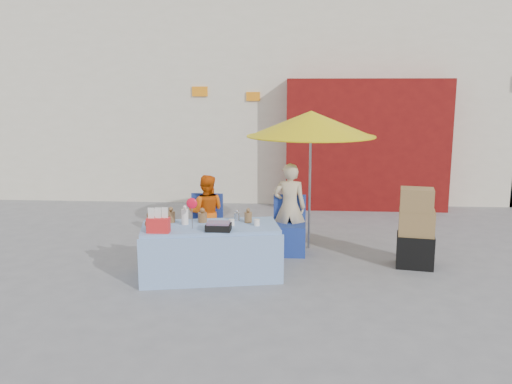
# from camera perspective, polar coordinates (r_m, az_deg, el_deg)

# --- Properties ---
(ground) EXTENTS (80.00, 80.00, 0.00)m
(ground) POSITION_cam_1_polar(r_m,az_deg,el_deg) (7.20, -2.24, -8.72)
(ground) COLOR slate
(ground) RESTS_ON ground
(backdrop) EXTENTS (14.00, 8.00, 7.80)m
(backdrop) POSITION_cam_1_polar(r_m,az_deg,el_deg) (14.28, 3.18, 13.61)
(backdrop) COLOR silver
(backdrop) RESTS_ON ground
(market_table) EXTENTS (1.91, 1.16, 1.08)m
(market_table) POSITION_cam_1_polar(r_m,az_deg,el_deg) (7.07, -4.86, -6.14)
(market_table) COLOR #7C98C7
(market_table) RESTS_ON ground
(chair_left) EXTENTS (0.49, 0.48, 0.85)m
(chair_left) POSITION_cam_1_polar(r_m,az_deg,el_deg) (8.15, -5.35, -4.53)
(chair_left) COLOR navy
(chair_left) RESTS_ON ground
(chair_right) EXTENTS (0.49, 0.48, 0.85)m
(chair_right) POSITION_cam_1_polar(r_m,az_deg,el_deg) (8.04, 3.50, -4.71)
(chair_right) COLOR navy
(chair_right) RESTS_ON ground
(vendor_orange) EXTENTS (0.56, 0.44, 1.14)m
(vendor_orange) POSITION_cam_1_polar(r_m,az_deg,el_deg) (8.20, -5.24, -2.16)
(vendor_orange) COLOR #E75C0C
(vendor_orange) RESTS_ON ground
(vendor_beige) EXTENTS (0.49, 0.33, 1.33)m
(vendor_beige) POSITION_cam_1_polar(r_m,az_deg,el_deg) (8.07, 3.54, -1.64)
(vendor_beige) COLOR #CDB791
(vendor_beige) RESTS_ON ground
(umbrella) EXTENTS (1.90, 1.90, 2.09)m
(umbrella) POSITION_cam_1_polar(r_m,az_deg,el_deg) (8.05, 5.81, 7.10)
(umbrella) COLOR gray
(umbrella) RESTS_ON ground
(box_stack) EXTENTS (0.56, 0.49, 1.10)m
(box_stack) POSITION_cam_1_polar(r_m,az_deg,el_deg) (7.69, 16.48, -3.95)
(box_stack) COLOR black
(box_stack) RESTS_ON ground
(tarp_bundle) EXTENTS (0.63, 0.51, 0.28)m
(tarp_bundle) POSITION_cam_1_polar(r_m,az_deg,el_deg) (7.58, -8.72, -6.72)
(tarp_bundle) COLOR yellow
(tarp_bundle) RESTS_ON ground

